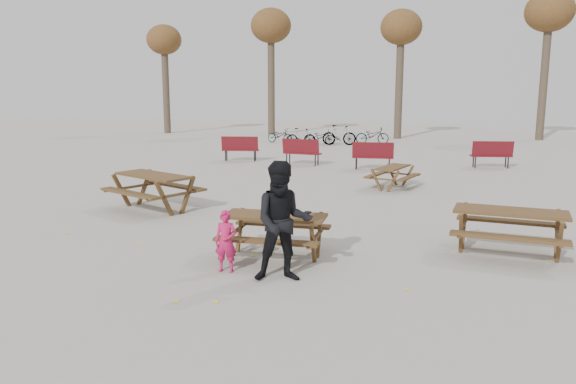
% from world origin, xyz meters
% --- Properties ---
extents(ground, '(80.00, 80.00, 0.00)m').
position_xyz_m(ground, '(0.00, 0.00, 0.00)').
color(ground, gray).
rests_on(ground, ground).
extents(main_picnic_table, '(1.80, 1.45, 0.78)m').
position_xyz_m(main_picnic_table, '(0.00, 0.00, 0.59)').
color(main_picnic_table, '#3D2816').
rests_on(main_picnic_table, ground).
extents(food_tray, '(0.18, 0.11, 0.03)m').
position_xyz_m(food_tray, '(0.11, -0.16, 0.79)').
color(food_tray, white).
rests_on(food_tray, main_picnic_table).
extents(bread_roll, '(0.14, 0.06, 0.05)m').
position_xyz_m(bread_roll, '(0.11, -0.16, 0.83)').
color(bread_roll, tan).
rests_on(bread_roll, food_tray).
extents(soda_bottle, '(0.07, 0.07, 0.17)m').
position_xyz_m(soda_bottle, '(-0.11, -0.22, 0.85)').
color(soda_bottle, silver).
rests_on(soda_bottle, main_picnic_table).
extents(child, '(0.39, 0.27, 1.03)m').
position_xyz_m(child, '(-0.57, -0.98, 0.51)').
color(child, '#C01851').
rests_on(child, ground).
extents(adult, '(1.09, 0.95, 1.89)m').
position_xyz_m(adult, '(0.44, -1.16, 0.95)').
color(adult, black).
rests_on(adult, ground).
extents(picnic_table_east, '(2.13, 1.82, 0.83)m').
position_xyz_m(picnic_table_east, '(4.07, 1.09, 0.42)').
color(picnic_table_east, '#3D2816').
rests_on(picnic_table_east, ground).
extents(picnic_table_north, '(2.59, 2.41, 0.89)m').
position_xyz_m(picnic_table_north, '(-3.91, 3.09, 0.44)').
color(picnic_table_north, '#3D2816').
rests_on(picnic_table_north, ground).
extents(picnic_table_far, '(1.64, 1.83, 0.66)m').
position_xyz_m(picnic_table_far, '(1.65, 7.53, 0.33)').
color(picnic_table_far, '#3D2816').
rests_on(picnic_table_far, ground).
extents(park_bench_row, '(11.41, 2.11, 1.03)m').
position_xyz_m(park_bench_row, '(-0.28, 12.15, 0.52)').
color(park_bench_row, maroon).
rests_on(park_bench_row, ground).
extents(bicycle_row, '(6.69, 2.47, 1.05)m').
position_xyz_m(bicycle_row, '(-2.40, 20.06, 0.46)').
color(bicycle_row, black).
rests_on(bicycle_row, ground).
extents(tree_row, '(32.17, 3.52, 8.26)m').
position_xyz_m(tree_row, '(0.90, 25.15, 6.19)').
color(tree_row, '#382B21').
rests_on(tree_row, ground).
extents(fallen_leaves, '(11.00, 11.00, 0.01)m').
position_xyz_m(fallen_leaves, '(0.50, 2.50, 0.00)').
color(fallen_leaves, gold).
rests_on(fallen_leaves, ground).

